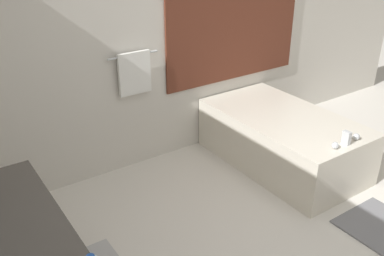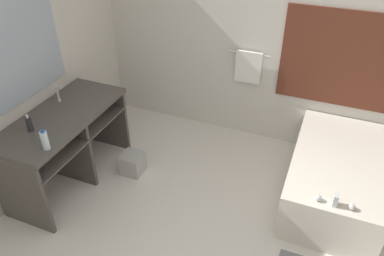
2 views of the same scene
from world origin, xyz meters
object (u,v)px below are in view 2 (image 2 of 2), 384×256
object	(u,v)px
soap_dispenser	(29,124)
bathtub	(335,175)
waste_bin	(133,163)
water_bottle_1	(45,140)

from	to	relation	value
soap_dispenser	bathtub	bearing A→B (deg)	22.35
soap_dispenser	waste_bin	size ratio (longest dim) A/B	0.72
soap_dispenser	waste_bin	distance (m)	1.26
water_bottle_1	bathtub	bearing A→B (deg)	28.17
bathtub	waste_bin	bearing A→B (deg)	-167.89
water_bottle_1	waste_bin	xyz separation A→B (m)	(0.31, 0.87, -0.84)
water_bottle_1	waste_bin	size ratio (longest dim) A/B	0.81
bathtub	water_bottle_1	bearing A→B (deg)	-151.83
bathtub	soap_dispenser	bearing A→B (deg)	-157.65
bathtub	soap_dispenser	world-z (taller)	soap_dispenser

